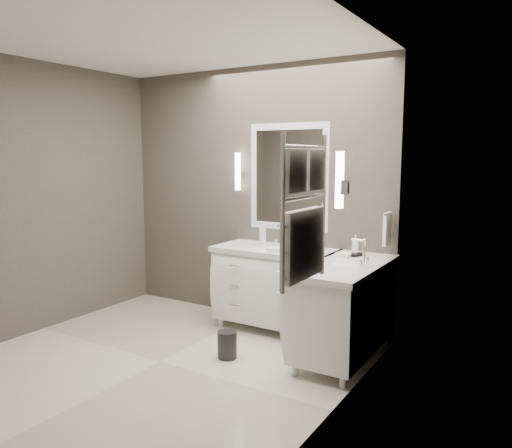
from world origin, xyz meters
The scene contains 20 objects.
floor centered at (0.00, 0.00, -0.01)m, with size 3.20×3.00×0.01m, color beige.
ceiling centered at (0.00, 0.00, 2.71)m, with size 3.20×3.00×0.01m, color white.
wall_back centered at (0.00, 1.50, 1.35)m, with size 3.20×0.01×2.70m, color #453E37.
wall_left centered at (-1.60, 0.00, 1.35)m, with size 0.01×3.00×2.70m, color #453E37.
wall_right centered at (1.60, 0.00, 1.35)m, with size 0.01×3.00×2.70m, color #453E37.
vanity_back centered at (0.45, 1.23, 0.49)m, with size 1.24×0.59×0.97m.
vanity_right centered at (1.33, 0.90, 0.49)m, with size 0.59×1.24×0.97m.
mirror_back centered at (0.45, 1.49, 1.55)m, with size 0.90×0.02×1.10m.
mirror_right centered at (1.59, 0.80, 1.55)m, with size 0.02×0.90×1.10m.
sconce_back centered at (-0.13, 1.43, 1.59)m, with size 0.06×0.06×0.40m.
sconce_right centered at (1.53, 0.22, 1.59)m, with size 0.06×0.06×0.40m.
towel_bar_corner centered at (1.54, 1.36, 1.12)m, with size 0.03×0.22×0.30m.
towel_ladder centered at (1.55, -0.40, 1.39)m, with size 0.06×0.58×0.90m.
waste_bin centered at (0.45, 0.37, 0.12)m, with size 0.17×0.17×0.24m, color black.
amenity_tray_back centered at (0.64, 1.13, 0.86)m, with size 0.17×0.13×0.03m, color black.
amenity_tray_right centered at (1.27, 1.27, 0.86)m, with size 0.11×0.15×0.02m, color black.
water_bottle centered at (0.29, 1.24, 0.95)m, with size 0.07×0.07×0.20m, color silver.
soap_bottle_a centered at (0.61, 1.15, 0.94)m, with size 0.05×0.06×0.12m, color white.
soap_bottle_b centered at (0.67, 1.10, 0.92)m, with size 0.07×0.07×0.09m, color black.
soap_bottle_c centered at (1.27, 1.27, 0.96)m, with size 0.07×0.07×0.17m, color white.
Camera 1 is at (2.85, -3.08, 1.77)m, focal length 35.00 mm.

